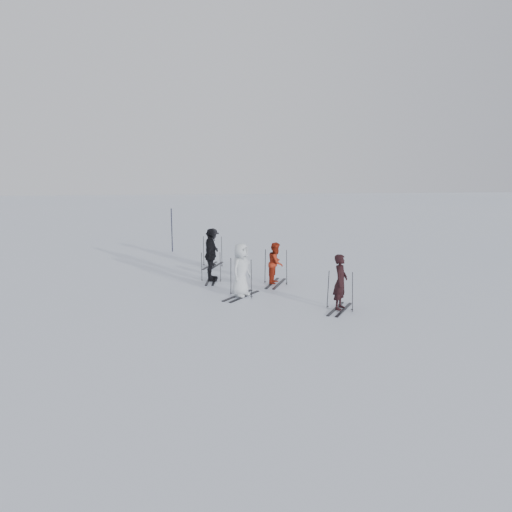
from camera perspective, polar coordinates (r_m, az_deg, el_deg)
The scene contains 12 objects.
ground at distance 17.52m, azimuth 0.44°, elevation -3.80°, with size 120.00×120.00×0.00m, color silver.
skier_near_dark at distance 15.06m, azimuth 9.62°, elevation -3.04°, with size 0.60×0.40×1.66m, color black.
skier_red at distance 18.15m, azimuth 2.29°, elevation -0.88°, with size 0.73×0.57×1.50m, color maroon.
skier_grey at distance 16.37m, azimuth -1.73°, elevation -1.67°, with size 0.85×0.56×1.75m, color silver.
skier_uphill_left at distance 18.59m, azimuth -5.19°, elevation 0.06°, with size 1.14×0.48×1.95m, color black.
skier_uphill_far at distance 21.46m, azimuth -4.99°, elevation 0.95°, with size 1.03×0.59×1.60m, color black.
skis_near_dark at distance 15.11m, azimuth 9.60°, elevation -3.85°, with size 0.88×1.67×1.22m, color black, non-canonical shape.
skis_red at distance 18.16m, azimuth 2.28°, elevation -1.17°, with size 0.95×1.80×1.31m, color black, non-canonical shape.
skis_grey at distance 16.42m, azimuth -1.73°, elevation -2.41°, with size 0.95×1.80×1.31m, color black, non-canonical shape.
skis_uphill_left at distance 18.66m, azimuth -5.17°, elevation -1.18°, with size 0.82×1.56×1.14m, color black, non-canonical shape.
skis_uphill_far at distance 21.48m, azimuth -4.98°, elevation 0.60°, with size 0.97×1.83×1.33m, color black, non-canonical shape.
piste_marker at distance 25.33m, azimuth -9.60°, elevation 2.92°, with size 0.05×0.05×2.17m, color black.
Camera 1 is at (-2.40, -16.83, 4.25)m, focal length 35.00 mm.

